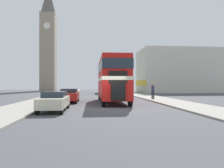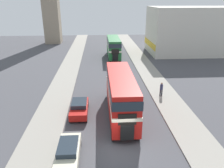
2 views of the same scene
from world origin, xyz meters
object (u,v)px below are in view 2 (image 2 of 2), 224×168
Objects in this scene: double_decker_bus at (121,92)px; bus_distant at (114,46)px; car_parked_mid at (79,108)px; car_parked_near at (68,153)px; pedestrian_walking at (161,88)px.

bus_distant is (0.93, 24.09, -0.18)m from double_decker_bus.
bus_distant reaches higher than car_parked_mid.
car_parked_near is (-4.66, -6.75, -1.88)m from double_decker_bus.
bus_distant reaches higher than car_parked_near.
double_decker_bus reaches higher than car_parked_mid.
car_parked_near is 2.52× the size of pedestrian_walking.
double_decker_bus reaches higher than pedestrian_walking.
pedestrian_walking is (10.15, 10.94, 0.41)m from car_parked_near.
car_parked_near is at bearing -92.36° from car_parked_mid.
car_parked_near is at bearing -124.63° from double_decker_bus.
bus_distant is at bearing 79.73° from car_parked_near.
double_decker_bus is at bearing -142.65° from pedestrian_walking.
car_parked_near is at bearing -132.86° from pedestrian_walking.
bus_distant is 5.21× the size of pedestrian_walking.
bus_distant is 31.39m from car_parked_near.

